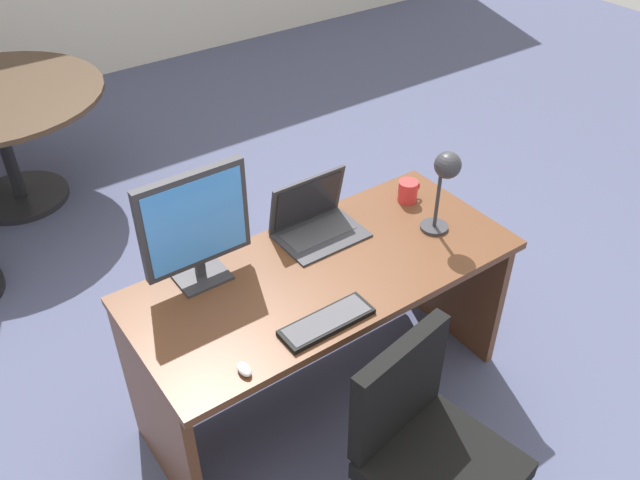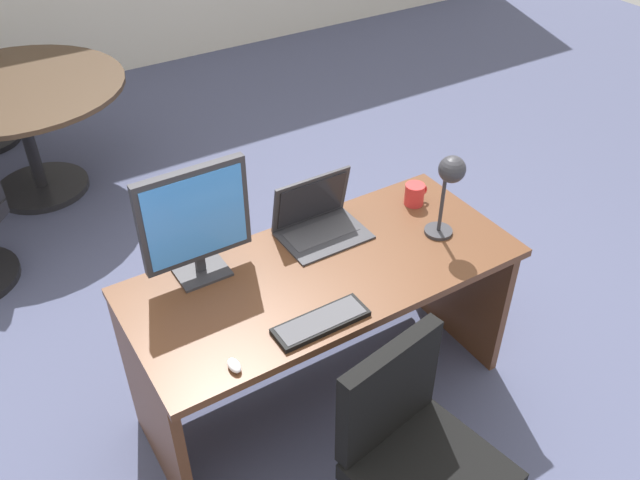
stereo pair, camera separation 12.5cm
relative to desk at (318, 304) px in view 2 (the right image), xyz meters
name	(u,v)px [view 2 (the right image)]	position (x,y,z in m)	size (l,w,h in m)	color
ground	(195,231)	(0.00, 1.45, -0.53)	(12.00, 12.00, 0.00)	#474C6B
desk	(318,304)	(0.00, 0.00, 0.00)	(1.58, 0.70, 0.76)	#56331E
monitor	(195,219)	(-0.42, 0.18, 0.49)	(0.43, 0.16, 0.47)	#2D2D33
laptop	(316,215)	(0.11, 0.19, 0.31)	(0.36, 0.26, 0.25)	#2D2D33
keyboard	(321,322)	(-0.18, -0.31, 0.24)	(0.36, 0.12, 0.02)	black
mouse	(234,365)	(-0.54, -0.33, 0.25)	(0.04, 0.07, 0.03)	silver
desk_lamp	(450,180)	(0.54, -0.13, 0.51)	(0.12, 0.14, 0.38)	#2D2D33
coffee_mug	(415,194)	(0.59, 0.13, 0.28)	(0.12, 0.09, 0.10)	red
office_chair	(416,476)	(-0.08, -0.79, -0.16)	(0.56, 0.56, 0.89)	black
meeting_table	(20,112)	(-0.68, 2.43, 0.05)	(1.34, 1.34, 0.75)	black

